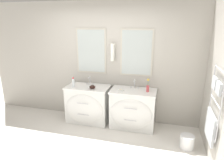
{
  "coord_description": "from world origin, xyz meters",
  "views": [
    {
      "loc": [
        1.25,
        -2.5,
        2.17
      ],
      "look_at": [
        0.29,
        1.14,
        1.07
      ],
      "focal_mm": 32.0,
      "sensor_mm": 36.0,
      "label": 1
    }
  ],
  "objects_px": {
    "vanity_right": "(133,109)",
    "amenity_bowl": "(92,87)",
    "vanity_left": "(88,104)",
    "toiletry_bottle": "(73,82)",
    "flower_vase": "(148,87)",
    "waste_bin": "(187,141)"
  },
  "relations": [
    {
      "from": "flower_vase",
      "to": "waste_bin",
      "type": "bearing_deg",
      "value": -33.45
    },
    {
      "from": "vanity_left",
      "to": "amenity_bowl",
      "type": "height_order",
      "value": "amenity_bowl"
    },
    {
      "from": "vanity_left",
      "to": "amenity_bowl",
      "type": "xyz_separation_m",
      "value": [
        0.15,
        -0.08,
        0.44
      ]
    },
    {
      "from": "vanity_right",
      "to": "toiletry_bottle",
      "type": "xyz_separation_m",
      "value": [
        -1.29,
        -0.05,
        0.5
      ]
    },
    {
      "from": "vanity_left",
      "to": "flower_vase",
      "type": "bearing_deg",
      "value": 0.98
    },
    {
      "from": "vanity_right",
      "to": "flower_vase",
      "type": "height_order",
      "value": "flower_vase"
    },
    {
      "from": "vanity_right",
      "to": "toiletry_bottle",
      "type": "height_order",
      "value": "toiletry_bottle"
    },
    {
      "from": "vanity_left",
      "to": "vanity_right",
      "type": "distance_m",
      "value": 1.0
    },
    {
      "from": "vanity_right",
      "to": "waste_bin",
      "type": "height_order",
      "value": "vanity_right"
    },
    {
      "from": "waste_bin",
      "to": "vanity_left",
      "type": "bearing_deg",
      "value": 166.67
    },
    {
      "from": "vanity_left",
      "to": "flower_vase",
      "type": "height_order",
      "value": "flower_vase"
    },
    {
      "from": "toiletry_bottle",
      "to": "amenity_bowl",
      "type": "height_order",
      "value": "toiletry_bottle"
    },
    {
      "from": "vanity_right",
      "to": "flower_vase",
      "type": "distance_m",
      "value": 0.59
    },
    {
      "from": "waste_bin",
      "to": "amenity_bowl",
      "type": "bearing_deg",
      "value": 167.9
    },
    {
      "from": "amenity_bowl",
      "to": "toiletry_bottle",
      "type": "bearing_deg",
      "value": 176.89
    },
    {
      "from": "toiletry_bottle",
      "to": "waste_bin",
      "type": "relative_size",
      "value": 0.83
    },
    {
      "from": "toiletry_bottle",
      "to": "flower_vase",
      "type": "distance_m",
      "value": 1.58
    },
    {
      "from": "vanity_right",
      "to": "amenity_bowl",
      "type": "relative_size",
      "value": 7.51
    },
    {
      "from": "vanity_left",
      "to": "toiletry_bottle",
      "type": "xyz_separation_m",
      "value": [
        -0.3,
        -0.05,
        0.5
      ]
    },
    {
      "from": "vanity_right",
      "to": "waste_bin",
      "type": "bearing_deg",
      "value": -24.71
    },
    {
      "from": "amenity_bowl",
      "to": "waste_bin",
      "type": "bearing_deg",
      "value": -12.1
    },
    {
      "from": "vanity_left",
      "to": "vanity_right",
      "type": "bearing_deg",
      "value": 0.0
    }
  ]
}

